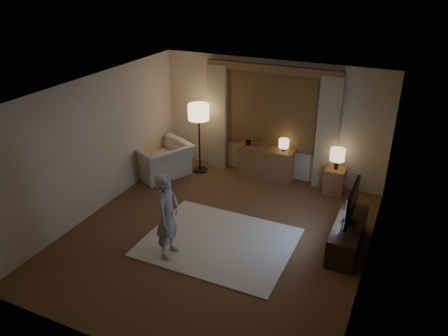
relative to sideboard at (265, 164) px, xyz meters
The scene contains 13 objects.
room 2.23m from the sideboard, 89.74° to the right, with size 5.04×5.54×2.64m.
rug 2.69m from the sideboard, 87.23° to the right, with size 2.50×2.00×0.02m, color beige.
sideboard is the anchor object (origin of this frame).
picture_frame 0.45m from the sideboard, behind, with size 0.16×0.02×0.20m, color brown.
plant 0.64m from the sideboard, behind, with size 0.17×0.13×0.30m, color #999999.
table_lamp_sideboard 0.68m from the sideboard, ahead, with size 0.22×0.22×0.30m.
floor_lamp 1.81m from the sideboard, 169.83° to the right, with size 0.47×0.47×1.60m.
armchair 2.30m from the sideboard, 158.55° to the right, with size 1.17×1.02×0.76m, color beige.
side_table 1.55m from the sideboard, ahead, with size 0.40×0.40×0.56m, color brown.
table_lamp_side 1.63m from the sideboard, ahead, with size 0.30×0.30×0.44m.
tv_stand 2.88m from the sideboard, 41.41° to the right, with size 0.45×1.40×0.50m, color black.
tv 2.92m from the sideboard, 41.43° to the right, with size 0.23×0.94×0.68m.
person 3.38m from the sideboard, 97.80° to the right, with size 0.54×0.35×1.47m, color #ACA59F.
Camera 1 is at (2.83, -5.82, 4.42)m, focal length 35.00 mm.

